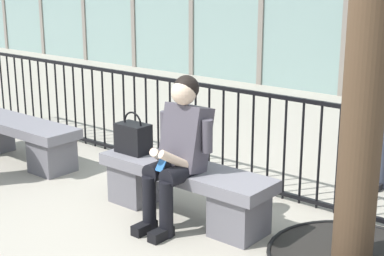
# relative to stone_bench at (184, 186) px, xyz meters

# --- Properties ---
(ground_plane) EXTENTS (60.00, 60.00, 0.00)m
(ground_plane) POSITION_rel_stone_bench_xyz_m (0.00, 0.00, -0.27)
(ground_plane) COLOR #A8A091
(stone_bench) EXTENTS (1.60, 0.44, 0.45)m
(stone_bench) POSITION_rel_stone_bench_xyz_m (0.00, 0.00, 0.00)
(stone_bench) COLOR slate
(stone_bench) RESTS_ON ground
(seated_person_with_phone) EXTENTS (0.52, 0.66, 1.21)m
(seated_person_with_phone) POSITION_rel_stone_bench_xyz_m (0.05, -0.13, 0.38)
(seated_person_with_phone) COLOR black
(seated_person_with_phone) RESTS_ON ground
(handbag_on_bench) EXTENTS (0.30, 0.19, 0.37)m
(handbag_on_bench) POSITION_rel_stone_bench_xyz_m (-0.58, -0.01, 0.31)
(handbag_on_bench) COLOR black
(handbag_on_bench) RESTS_ON stone_bench
(plaza_railing) EXTENTS (8.03, 0.04, 0.95)m
(plaza_railing) POSITION_rel_stone_bench_xyz_m (-0.00, 0.87, 0.21)
(plaza_railing) COLOR black
(plaza_railing) RESTS_ON ground
(stone_bench_far) EXTENTS (1.60, 0.44, 0.45)m
(stone_bench_far) POSITION_rel_stone_bench_xyz_m (-2.34, 0.00, 0.00)
(stone_bench_far) COLOR slate
(stone_bench_far) RESTS_ON ground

